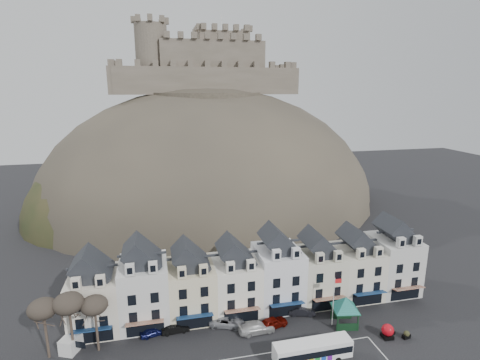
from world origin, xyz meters
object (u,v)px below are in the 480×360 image
object	(u,v)px
bus	(313,350)
car_charcoal	(302,311)
car_silver	(227,321)
car_white	(257,327)
red_buoy	(388,331)
car_navy	(153,331)
car_maroon	(273,322)
bus_shelter	(345,303)
flagpole	(334,298)
white_van	(75,339)
car_black	(175,328)

from	to	relation	value
bus	car_charcoal	xyz separation A→B (m)	(2.47, 9.67, -0.88)
car_silver	car_white	xyz separation A→B (m)	(3.85, -2.38, 0.06)
red_buoy	car_charcoal	distance (m)	12.22
car_navy	car_maroon	distance (m)	16.91
bus_shelter	flagpole	xyz separation A→B (m)	(-1.66, 0.33, 0.82)
bus	car_white	bearing A→B (deg)	125.83
bus	bus_shelter	size ratio (longest dim) A/B	1.43
flagpole	car_charcoal	size ratio (longest dim) A/B	1.82
red_buoy	car_white	distance (m)	17.99
red_buoy	car_charcoal	xyz separation A→B (m)	(-9.47, 7.71, -0.36)
flagpole	car_navy	distance (m)	25.93
bus	white_van	size ratio (longest dim) A/B	2.05
car_charcoal	car_white	bearing A→B (deg)	121.77
white_van	red_buoy	bearing A→B (deg)	13.30
car_black	car_maroon	bearing A→B (deg)	-102.58
white_van	car_white	bearing A→B (deg)	17.95
flagpole	car_black	distance (m)	22.93
bus_shelter	car_silver	size ratio (longest dim) A/B	1.41
car_navy	car_charcoal	distance (m)	22.00
white_van	car_charcoal	xyz separation A→B (m)	(32.08, 0.00, -0.34)
bus	car_maroon	bearing A→B (deg)	108.95
red_buoy	white_van	distance (m)	42.26
car_black	car_maroon	distance (m)	13.87
bus	car_black	xyz separation A→B (m)	(-16.46, 9.67, -0.92)
car_silver	car_charcoal	bearing A→B (deg)	-70.14
white_van	car_silver	size ratio (longest dim) A/B	0.99
bus_shelter	white_van	xyz separation A→B (m)	(-37.18, 3.71, -2.47)
car_maroon	white_van	bearing A→B (deg)	70.11
bus_shelter	car_white	bearing A→B (deg)	-175.38
red_buoy	car_charcoal	size ratio (longest dim) A/B	0.49
flagpole	bus_shelter	bearing A→B (deg)	-11.25
car_maroon	car_charcoal	distance (m)	5.55
bus	bus_shelter	xyz separation A→B (m)	(7.58, 5.96, 1.94)
white_van	car_charcoal	world-z (taller)	white_van
car_navy	car_white	size ratio (longest dim) A/B	0.68
red_buoy	car_black	world-z (taller)	red_buoy
red_buoy	car_navy	xyz separation A→B (m)	(-31.47, 7.71, -0.43)
car_charcoal	bus_shelter	bearing A→B (deg)	-112.08
flagpole	car_white	world-z (taller)	flagpole
car_navy	car_white	world-z (taller)	car_white
car_black	car_silver	xyz separation A→B (m)	(7.33, -0.12, 0.06)
bus	car_black	size ratio (longest dim) A/B	2.56
car_navy	car_silver	size ratio (longest dim) A/B	0.72
red_buoy	car_white	bearing A→B (deg)	163.15
red_buoy	car_silver	size ratio (longest dim) A/B	0.41
car_navy	white_van	bearing A→B (deg)	76.91
flagpole	car_maroon	world-z (taller)	flagpole
car_white	car_navy	bearing A→B (deg)	76.54
car_black	bus_shelter	bearing A→B (deg)	-103.25
car_maroon	car_silver	bearing A→B (deg)	58.29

